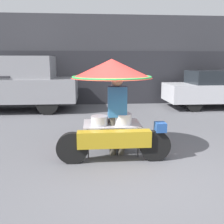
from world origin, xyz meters
TOP-DOWN VIEW (x-y plane):
  - ground_plane at (0.00, 0.00)m, footprint 36.00×36.00m
  - shopfront_building at (0.00, 8.39)m, footprint 28.00×2.06m
  - vendor_motorcycle_cart at (-0.47, 1.07)m, footprint 2.23×1.68m
  - vendor_person at (-0.38, 0.96)m, footprint 0.38×0.22m
  - parked_car at (4.49, 6.05)m, footprint 4.59×1.75m
  - pickup_truck at (-3.95, 6.02)m, footprint 5.24×1.83m

SIDE VIEW (x-z plane):
  - ground_plane at x=0.00m, z-range 0.00..0.00m
  - parked_car at x=4.49m, z-range 0.01..1.58m
  - vendor_person at x=-0.38m, z-range 0.11..1.78m
  - pickup_truck at x=-3.95m, z-range -0.05..2.09m
  - vendor_motorcycle_cart at x=-0.47m, z-range 0.49..2.48m
  - shopfront_building at x=0.00m, z-range -0.01..3.95m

